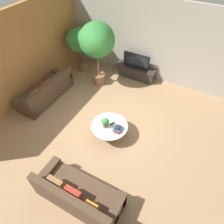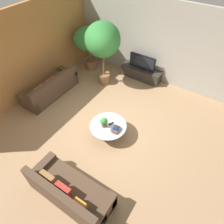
# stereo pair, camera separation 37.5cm
# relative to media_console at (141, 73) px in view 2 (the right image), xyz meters

# --- Properties ---
(ground_plane) EXTENTS (24.00, 24.00, 0.00)m
(ground_plane) POSITION_rel_media_console_xyz_m (0.25, -2.94, -0.24)
(ground_plane) COLOR #9E7A56
(back_wall_stone) EXTENTS (7.40, 0.12, 3.00)m
(back_wall_stone) POSITION_rel_media_console_xyz_m (0.25, 0.32, 1.26)
(back_wall_stone) COLOR #A39E93
(back_wall_stone) RESTS_ON ground
(side_wall_left) EXTENTS (0.12, 7.40, 3.00)m
(side_wall_left) POSITION_rel_media_console_xyz_m (-3.01, -2.74, 1.26)
(side_wall_left) COLOR #B2753D
(side_wall_left) RESTS_ON ground
(media_console) EXTENTS (1.66, 0.50, 0.46)m
(media_console) POSITION_rel_media_console_xyz_m (0.00, 0.00, 0.00)
(media_console) COLOR #2D2823
(media_console) RESTS_ON ground
(television) EXTENTS (1.06, 0.13, 0.56)m
(television) POSITION_rel_media_console_xyz_m (0.00, -0.00, 0.50)
(television) COLOR black
(television) RESTS_ON media_console
(coffee_table) EXTENTS (1.10, 1.10, 0.44)m
(coffee_table) POSITION_rel_media_console_xyz_m (0.55, -3.21, 0.07)
(coffee_table) COLOR #756656
(coffee_table) RESTS_ON ground
(couch_by_wall) EXTENTS (0.84, 2.19, 0.84)m
(couch_by_wall) POSITION_rel_media_console_xyz_m (-2.30, -2.77, 0.05)
(couch_by_wall) COLOR #4C3828
(couch_by_wall) RESTS_ON ground
(couch_near_entry) EXTENTS (2.05, 0.84, 0.84)m
(couch_near_entry) POSITION_rel_media_console_xyz_m (0.86, -5.29, 0.05)
(couch_near_entry) COLOR #4C3828
(couch_near_entry) RESTS_ON ground
(potted_palm_tall) EXTENTS (1.25, 1.25, 1.79)m
(potted_palm_tall) POSITION_rel_media_console_xyz_m (-2.16, -0.52, 1.04)
(potted_palm_tall) COLOR brown
(potted_palm_tall) RESTS_ON ground
(potted_palm_corner) EXTENTS (1.24, 1.24, 2.40)m
(potted_palm_corner) POSITION_rel_media_console_xyz_m (-1.11, -1.05, 1.46)
(potted_palm_corner) COLOR brown
(potted_palm_corner) RESTS_ON ground
(potted_plant_tabletop) EXTENTS (0.21, 0.21, 0.31)m
(potted_plant_tabletop) POSITION_rel_media_console_xyz_m (0.46, -3.29, 0.37)
(potted_plant_tabletop) COLOR brown
(potted_plant_tabletop) RESTS_ON coffee_table
(book_stack) EXTENTS (0.24, 0.30, 0.12)m
(book_stack) POSITION_rel_media_console_xyz_m (0.84, -3.26, 0.25)
(book_stack) COLOR gold
(book_stack) RESTS_ON coffee_table
(remote_black) EXTENTS (0.08, 0.16, 0.02)m
(remote_black) POSITION_rel_media_console_xyz_m (0.59, -3.11, 0.21)
(remote_black) COLOR black
(remote_black) RESTS_ON coffee_table
(remote_silver) EXTENTS (0.07, 0.16, 0.02)m
(remote_silver) POSITION_rel_media_console_xyz_m (0.26, -3.15, 0.21)
(remote_silver) COLOR gray
(remote_silver) RESTS_ON coffee_table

